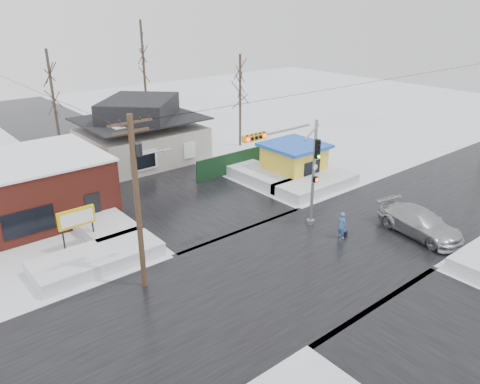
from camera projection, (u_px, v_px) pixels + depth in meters
ground at (301, 262)px, 26.38m from camera, size 120.00×120.00×0.00m
road_ns at (301, 262)px, 26.38m from camera, size 10.00×120.00×0.02m
road_ew at (301, 262)px, 26.38m from camera, size 120.00×10.00×0.02m
snowbank_nw at (97, 259)px, 25.93m from camera, size 7.00×3.00×0.80m
snowbank_ne at (316, 184)px, 36.53m from camera, size 7.00×3.00×0.80m
snowbank_nside_w at (95, 219)px, 30.68m from camera, size 3.00×8.00×0.80m
snowbank_nside_e at (255, 173)px, 38.92m from camera, size 3.00×8.00×0.80m
traffic_signal at (297, 164)px, 28.22m from camera, size 6.05×0.68×7.00m
utility_pole at (138, 194)px, 22.28m from camera, size 3.15×0.44×9.00m
brick_building at (8, 192)px, 30.55m from camera, size 12.20×8.20×4.12m
marquee_sign at (76, 219)px, 27.14m from camera, size 2.20×0.21×2.55m
house at (141, 133)px, 42.28m from camera, size 10.40×8.40×5.76m
kiosk at (294, 160)px, 38.56m from camera, size 4.60×4.60×2.88m
fence at (235, 162)px, 39.87m from camera, size 8.00×0.12×1.80m
tree_far_left at (50, 74)px, 39.59m from camera, size 3.00×3.00×10.00m
tree_far_mid at (142, 46)px, 46.30m from camera, size 3.00×3.00×12.00m
tree_far_right at (240, 74)px, 45.02m from camera, size 3.00×3.00×9.00m
pedestrian at (342, 225)px, 28.74m from camera, size 0.44×0.64×1.72m
car at (420, 223)px, 29.14m from camera, size 3.11×5.94×1.64m
shopping_bag at (346, 234)px, 29.10m from camera, size 0.30×0.18×0.35m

